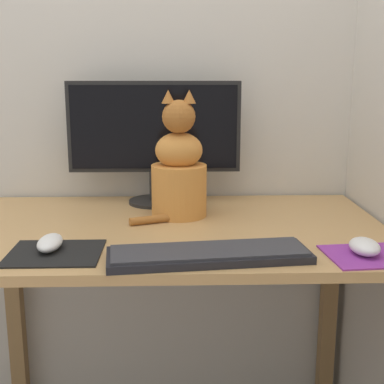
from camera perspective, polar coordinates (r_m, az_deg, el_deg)
The scene contains 9 objects.
wall_back at distance 1.80m, azimuth -2.24°, elevation 15.45°, with size 7.00×0.04×2.50m.
desk at distance 1.50m, azimuth -2.14°, elevation -7.61°, with size 1.17×0.72×0.75m.
monitor at distance 1.68m, azimuth -4.05°, elevation 6.09°, with size 0.54×0.17×0.39m.
keyboard at distance 1.21m, azimuth 1.79°, elevation -6.66°, with size 0.47×0.19×0.02m.
mousepad_left at distance 1.29m, azimuth -14.40°, elevation -6.33°, with size 0.22×0.19×0.00m.
mousepad_right at distance 1.30m, azimuth 18.30°, elevation -6.47°, with size 0.20×0.18×0.00m.
computer_mouse_left at distance 1.30m, azimuth -14.91°, elevation -5.25°, with size 0.06×0.11×0.03m.
computer_mouse_right at distance 1.29m, azimuth 17.93°, elevation -5.55°, with size 0.07×0.10×0.04m.
cat at distance 1.54m, azimuth -1.42°, elevation 2.33°, with size 0.22×0.20×0.36m.
Camera 1 is at (0.01, -1.41, 1.16)m, focal length 50.00 mm.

